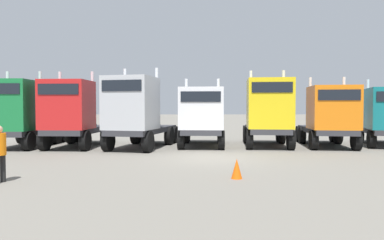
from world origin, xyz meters
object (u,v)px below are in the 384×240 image
at_px(semi_truck_red, 72,114).
at_px(semi_truck_silver, 136,112).
at_px(semi_truck_yellow, 268,112).
at_px(semi_truck_green, 18,114).
at_px(semi_truck_white, 202,117).
at_px(semi_truck_orange, 330,116).
at_px(traffic_cone_far, 237,169).

height_order(semi_truck_red, semi_truck_silver, semi_truck_silver).
bearing_deg(semi_truck_yellow, semi_truck_red, -81.66).
bearing_deg(semi_truck_green, semi_truck_white, 94.84).
distance_m(semi_truck_green, semi_truck_white, 10.30).
xyz_separation_m(semi_truck_red, semi_truck_orange, (14.47, 0.18, -0.11)).
bearing_deg(semi_truck_red, semi_truck_green, -87.47).
xyz_separation_m(semi_truck_green, traffic_cone_far, (11.09, -8.39, -1.63)).
xyz_separation_m(semi_truck_silver, traffic_cone_far, (4.45, -7.89, -1.72)).
height_order(semi_truck_silver, semi_truck_white, semi_truck_silver).
height_order(semi_truck_white, semi_truck_orange, semi_truck_orange).
bearing_deg(traffic_cone_far, semi_truck_green, 142.90).
bearing_deg(semi_truck_silver, semi_truck_white, 118.45).
xyz_separation_m(semi_truck_green, semi_truck_red, (3.04, -0.04, -0.01)).
xyz_separation_m(semi_truck_silver, semi_truck_orange, (10.87, 0.63, -0.21)).
bearing_deg(semi_truck_white, semi_truck_green, -83.24).
relative_size(semi_truck_red, semi_truck_silver, 0.92).
height_order(semi_truck_red, semi_truck_orange, semi_truck_red).
distance_m(semi_truck_red, semi_truck_silver, 3.63).
bearing_deg(semi_truck_white, semi_truck_yellow, 91.24).
distance_m(semi_truck_silver, semi_truck_white, 3.78).
distance_m(semi_truck_red, semi_truck_yellow, 11.03).
distance_m(semi_truck_green, semi_truck_red, 3.04).
bearing_deg(semi_truck_red, semi_truck_silver, 86.19).
relative_size(semi_truck_yellow, semi_truck_orange, 0.98).
xyz_separation_m(semi_truck_white, traffic_cone_far, (0.81, -8.88, -1.45)).
bearing_deg(traffic_cone_far, semi_truck_yellow, 71.16).
bearing_deg(semi_truck_orange, semi_truck_green, -81.65).
distance_m(semi_truck_green, traffic_cone_far, 14.00).
bearing_deg(traffic_cone_far, semi_truck_orange, 53.02).
xyz_separation_m(semi_truck_green, semi_truck_white, (10.28, 0.49, -0.18)).
relative_size(semi_truck_white, semi_truck_yellow, 1.00).
relative_size(semi_truck_green, traffic_cone_far, 9.33).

